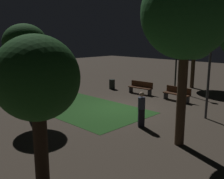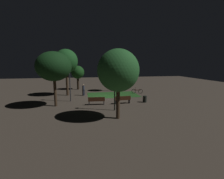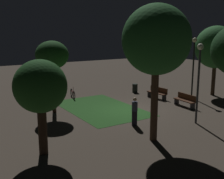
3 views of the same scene
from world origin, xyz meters
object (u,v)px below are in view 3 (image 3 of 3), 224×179
object	(u,v)px
tree_lawn_side	(216,47)
pedestrian	(135,111)
bench_back_row	(157,92)
lamp_post_plaza_east	(194,58)
bench_by_lamp	(185,100)
tree_left_canopy	(40,88)
tree_right_canopy	(156,41)
tree_back_left	(52,56)
trash_bin	(135,88)
bicycle	(73,94)
lamp_post_near_wall	(199,70)

from	to	relation	value
tree_lawn_side	pedestrian	bearing A→B (deg)	105.29
bench_back_row	lamp_post_plaza_east	world-z (taller)	lamp_post_plaza_east
bench_by_lamp	tree_left_canopy	distance (m)	11.41
tree_right_canopy	tree_back_left	size ratio (longest dim) A/B	1.39
bench_back_row	tree_lawn_side	bearing A→B (deg)	-108.31
bench_by_lamp	lamp_post_plaza_east	distance (m)	3.89
lamp_post_plaza_east	tree_lawn_side	bearing A→B (deg)	-94.27
tree_back_left	lamp_post_plaza_east	bearing A→B (deg)	-100.11
tree_lawn_side	trash_bin	bearing A→B (deg)	48.80
pedestrian	tree_left_canopy	bearing A→B (deg)	99.27
bench_back_row	tree_back_left	world-z (taller)	tree_back_left
bicycle	bench_by_lamp	bearing A→B (deg)	-139.48
lamp_post_plaza_east	bicycle	bearing A→B (deg)	57.84
bench_back_row	tree_right_canopy	bearing A→B (deg)	137.57
bench_by_lamp	bicycle	xyz separation A→B (m)	(6.53, 5.58, -0.14)
tree_back_left	bench_back_row	bearing A→B (deg)	-93.67
tree_right_canopy	tree_left_canopy	distance (m)	5.48
bench_back_row	pedestrian	size ratio (longest dim) A/B	1.14
bench_back_row	trash_bin	bearing A→B (deg)	3.98
tree_back_left	lamp_post_near_wall	world-z (taller)	tree_back_left
lamp_post_plaza_east	bicycle	distance (m)	9.78
bench_by_lamp	tree_lawn_side	world-z (taller)	tree_lawn_side
bench_by_lamp	lamp_post_near_wall	bearing A→B (deg)	142.91
tree_left_canopy	bicycle	xyz separation A→B (m)	(8.80, -5.34, -2.55)
tree_right_canopy	trash_bin	size ratio (longest dim) A/B	8.48
tree_lawn_side	bicycle	world-z (taller)	tree_lawn_side
bench_back_row	pedestrian	xyz separation A→B (m)	(-4.28, 5.42, 0.37)
lamp_post_plaza_east	bicycle	xyz separation A→B (m)	(4.98, 7.92, -2.83)
lamp_post_plaza_east	lamp_post_near_wall	distance (m)	6.35
lamp_post_plaza_east	tree_left_canopy	bearing A→B (deg)	106.06
tree_right_canopy	bicycle	world-z (taller)	tree_right_canopy
bench_back_row	pedestrian	world-z (taller)	pedestrian
trash_bin	bicycle	size ratio (longest dim) A/B	0.46
bench_back_row	tree_right_canopy	size ratio (longest dim) A/B	0.29
tree_back_left	tree_right_canopy	bearing A→B (deg)	-161.58
tree_back_left	pedestrian	distance (m)	6.26
lamp_post_near_wall	pedestrian	bearing A→B (deg)	64.61
bench_back_row	tree_lawn_side	distance (m)	5.96
tree_lawn_side	lamp_post_near_wall	distance (m)	8.10
tree_left_canopy	pedestrian	xyz separation A→B (m)	(0.90, -5.50, -2.04)
tree_back_left	bicycle	size ratio (longest dim) A/B	2.80
tree_lawn_side	pedestrian	size ratio (longest dim) A/B	3.48
bicycle	pedestrian	distance (m)	7.92
tree_right_canopy	tree_back_left	distance (m)	7.48
lamp_post_plaza_east	trash_bin	bearing A→B (deg)	32.00
trash_bin	bicycle	xyz separation A→B (m)	(0.93, 5.39, -0.03)
trash_bin	tree_lawn_side	bearing A→B (deg)	-131.20
lamp_post_near_wall	pedestrian	size ratio (longest dim) A/B	2.80
tree_lawn_side	tree_left_canopy	bearing A→B (deg)	103.19
lamp_post_near_wall	bicycle	bearing A→B (deg)	19.76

